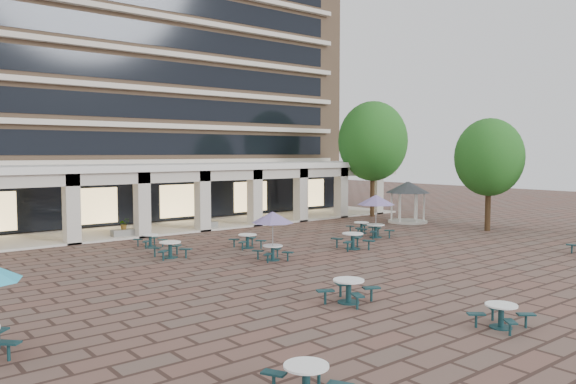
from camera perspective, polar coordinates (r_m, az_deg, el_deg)
name	(u,v)px	position (r m, az deg, el deg)	size (l,w,h in m)	color
ground	(300,264)	(26.22, 1.18, -7.32)	(120.00, 120.00, 0.00)	brown
apartment_building	(95,60)	(48.64, -19.03, 12.60)	(40.00, 15.50, 25.20)	#8F6D50
retail_arcade	(156,185)	(38.29, -13.24, 0.68)	(42.00, 6.60, 4.40)	white
picnic_table_0	(306,378)	(12.37, 1.86, -18.39)	(1.93, 1.93, 0.73)	#13393A
picnic_table_2	(501,314)	(18.00, 20.84, -11.49)	(1.67, 1.67, 0.70)	#13393A
picnic_table_5	(349,289)	(19.64, 6.17, -9.75)	(2.18, 2.18, 0.81)	#13393A
picnic_table_6	(273,219)	(26.81, -1.57, -2.77)	(2.02, 2.02, 2.34)	#13393A
picnic_table_7	(353,239)	(30.32, 6.59, -4.82)	(2.28, 2.28, 0.86)	#13393A
picnic_table_8	(170,248)	(28.27, -11.88, -5.60)	(1.91, 1.91, 0.79)	#13393A
picnic_table_9	(150,239)	(31.81, -13.82, -4.69)	(1.54, 1.54, 0.68)	#13393A
picnic_table_10	(361,227)	(36.27, 7.47, -3.50)	(1.91, 1.91, 0.72)	#13393A
picnic_table_11	(376,201)	(34.40, 8.93, -0.96)	(2.25, 2.25, 2.59)	#13393A
picnic_table_13	(247,240)	(30.55, -4.14, -4.86)	(1.87, 1.87, 0.75)	#13393A
gazebo	(408,192)	(42.29, 12.09, 0.02)	(3.25, 3.25, 3.02)	beige
tree_east_a	(489,157)	(39.18, 19.75, 3.33)	(4.46, 4.46, 7.42)	#45301B
tree_east_c	(373,141)	(45.79, 8.62, 5.12)	(5.58, 5.58, 9.29)	#45301B
planter_left	(124,230)	(35.55, -16.32, -3.76)	(1.50, 0.60, 1.18)	gray
planter_right	(206,223)	(38.10, -8.31, -3.11)	(1.50, 0.60, 1.20)	gray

